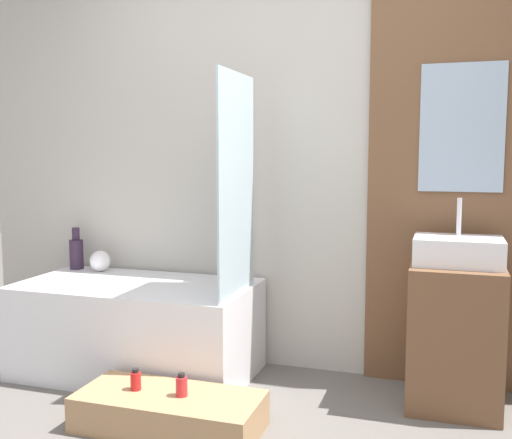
{
  "coord_description": "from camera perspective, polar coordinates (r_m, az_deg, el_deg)",
  "views": [
    {
      "loc": [
        0.86,
        -1.84,
        1.29
      ],
      "look_at": [
        0.04,
        0.7,
        0.99
      ],
      "focal_mm": 42.0,
      "sensor_mm": 36.0,
      "label": 1
    }
  ],
  "objects": [
    {
      "name": "vase_round_light",
      "position": [
        3.93,
        -14.62,
        -3.84
      ],
      "size": [
        0.13,
        0.13,
        0.13
      ],
      "primitive_type": "sphere",
      "color": "white",
      "rests_on": "bathtub"
    },
    {
      "name": "vanity_cabinet",
      "position": [
        3.25,
        18.41,
        -10.42
      ],
      "size": [
        0.45,
        0.48,
        0.73
      ],
      "primitive_type": "cube",
      "color": "brown",
      "rests_on": "ground_plane"
    },
    {
      "name": "bathtub",
      "position": [
        3.6,
        -11.25,
        -10.1
      ],
      "size": [
        1.35,
        0.72,
        0.54
      ],
      "color": "white",
      "rests_on": "ground_plane"
    },
    {
      "name": "glass_shower_screen",
      "position": [
        3.13,
        -1.88,
        3.29
      ],
      "size": [
        0.01,
        0.53,
        1.16
      ],
      "primitive_type": "cube",
      "color": "silver",
      "rests_on": "bathtub"
    },
    {
      "name": "wall_wood_accent",
      "position": [
        3.37,
        18.94,
        6.38
      ],
      "size": [
        0.97,
        0.04,
        2.6
      ],
      "color": "brown",
      "rests_on": "ground_plane"
    },
    {
      "name": "bottle_soap_secondary",
      "position": [
        2.88,
        -7.1,
        -15.44
      ],
      "size": [
        0.05,
        0.05,
        0.11
      ],
      "color": "red",
      "rests_on": "wooden_step_bench"
    },
    {
      "name": "vase_tall_dark",
      "position": [
        4.04,
        -16.74,
        -2.99
      ],
      "size": [
        0.09,
        0.09,
        0.27
      ],
      "color": "#2D1E33",
      "rests_on": "bathtub"
    },
    {
      "name": "wall_tiled_back",
      "position": [
        3.53,
        3.72,
        6.62
      ],
      "size": [
        4.2,
        0.06,
        2.6
      ],
      "primitive_type": "cube",
      "color": "#B7B2A8",
      "rests_on": "ground_plane"
    },
    {
      "name": "wooden_step_bench",
      "position": [
        2.96,
        -8.26,
        -17.64
      ],
      "size": [
        0.86,
        0.39,
        0.17
      ],
      "primitive_type": "cube",
      "color": "#A87F56",
      "rests_on": "ground_plane"
    },
    {
      "name": "sink",
      "position": [
        3.15,
        18.69,
        -2.84
      ],
      "size": [
        0.43,
        0.31,
        0.33
      ],
      "color": "white",
      "rests_on": "vanity_cabinet"
    },
    {
      "name": "bottle_soap_primary",
      "position": [
        2.98,
        -11.38,
        -14.79
      ],
      "size": [
        0.05,
        0.05,
        0.1
      ],
      "color": "red",
      "rests_on": "wooden_step_bench"
    }
  ]
}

